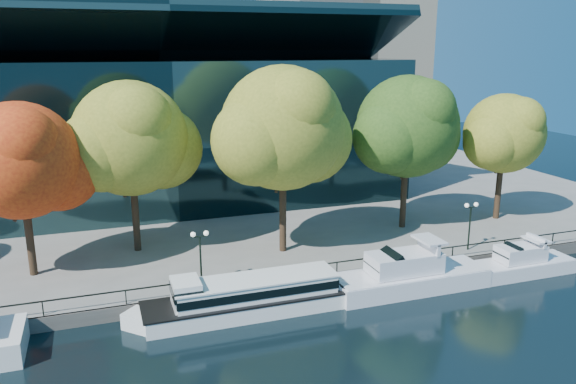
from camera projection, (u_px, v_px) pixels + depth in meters
name	position (u px, v px, depth m)	size (l,w,h in m)	color
ground	(287.00, 316.00, 37.09)	(160.00, 160.00, 0.00)	black
promenade	(193.00, 185.00, 70.24)	(90.00, 67.08, 1.00)	slate
railing	(272.00, 271.00, 39.58)	(88.20, 0.08, 0.99)	black
convention_building	(161.00, 128.00, 62.77)	(50.00, 24.57, 21.43)	black
tour_boat	(244.00, 296.00, 37.23)	(15.31, 3.41, 2.90)	white
cruiser_near	(404.00, 275.00, 40.80)	(13.01, 3.35, 3.77)	silver
cruiser_far	(520.00, 263.00, 43.69)	(9.24, 2.56, 3.02)	silver
tree_1	(23.00, 163.00, 39.31)	(10.38, 8.51, 12.71)	black
tree_2	(133.00, 141.00, 44.10)	(11.37, 9.32, 13.85)	black
tree_3	(285.00, 131.00, 43.78)	(12.22, 10.02, 15.02)	black
tree_4	(409.00, 129.00, 50.09)	(11.44, 9.38, 13.96)	black
tree_5	(505.00, 135.00, 53.01)	(9.40, 7.71, 12.11)	black
lamp_1	(200.00, 246.00, 38.68)	(1.26, 0.36, 4.03)	black
lamp_2	(471.00, 215.00, 45.72)	(1.26, 0.36, 4.03)	black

